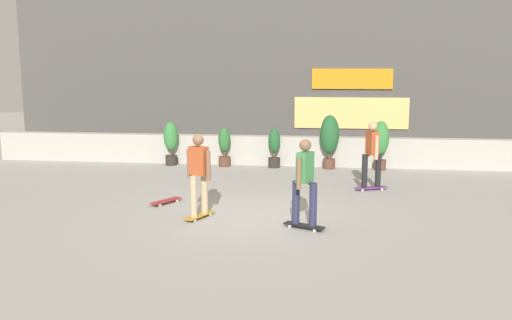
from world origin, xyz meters
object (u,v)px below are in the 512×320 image
potted_plant_2 (274,147)px  skater_far_left (199,172)px  potted_plant_1 (224,146)px  potted_plant_4 (381,142)px  skater_by_wall_right (305,180)px  skateboard_near_camera (166,201)px  skater_far_right (372,152)px  potted_plant_0 (171,141)px  potted_plant_3 (330,137)px

potted_plant_2 → skater_far_left: bearing=-98.9°
potted_plant_1 → potted_plant_4: 4.67m
potted_plant_4 → skater_by_wall_right: size_ratio=0.86×
skateboard_near_camera → potted_plant_4: bearing=43.5°
skater_far_left → skater_far_right: same height
skater_far_left → skateboard_near_camera: (-1.02, 1.09, -0.88)m
potted_plant_0 → potted_plant_2: bearing=0.0°
potted_plant_2 → skateboard_near_camera: (-1.94, -4.81, -0.56)m
potted_plant_0 → potted_plant_1: potted_plant_0 is taller
potted_plant_0 → potted_plant_4: bearing=0.0°
potted_plant_3 → potted_plant_1: bearing=180.0°
skater_far_left → skater_by_wall_right: bearing=-12.1°
potted_plant_0 → potted_plant_2: potted_plant_0 is taller
potted_plant_4 → skater_far_right: size_ratio=0.86×
potted_plant_2 → potted_plant_3: size_ratio=0.74×
potted_plant_4 → skateboard_near_camera: size_ratio=1.83×
potted_plant_0 → skater_by_wall_right: skater_by_wall_right is taller
potted_plant_0 → potted_plant_4: potted_plant_4 is taller
skater_far_left → potted_plant_1: bearing=95.9°
potted_plant_4 → skater_by_wall_right: bearing=-107.0°
skateboard_near_camera → potted_plant_2: bearing=68.0°
potted_plant_4 → potted_plant_0: bearing=180.0°
potted_plant_4 → skater_far_left: 7.16m
skater_far_left → skater_far_right: size_ratio=1.00×
skater_far_left → skateboard_near_camera: 1.73m
skater_by_wall_right → skater_far_right: bearing=67.2°
potted_plant_3 → skater_far_left: skater_far_left is taller
potted_plant_1 → potted_plant_4: bearing=0.0°
potted_plant_1 → potted_plant_3: bearing=0.0°
potted_plant_1 → skater_by_wall_right: (2.72, -6.35, 0.30)m
potted_plant_3 → skateboard_near_camera: (-3.59, -4.81, -0.88)m
potted_plant_2 → skater_far_left: 5.98m
skater_by_wall_right → skateboard_near_camera: skater_by_wall_right is taller
skateboard_near_camera → skater_by_wall_right: bearing=-26.2°
potted_plant_0 → potted_plant_3: potted_plant_3 is taller
potted_plant_4 → skater_far_right: (-0.46, -2.82, 0.10)m
skateboard_near_camera → potted_plant_1: bearing=85.1°
potted_plant_1 → skater_far_right: bearing=-33.8°
skater_far_left → skater_by_wall_right: 2.16m
potted_plant_0 → potted_plant_1: (1.68, 0.00, -0.12)m
potted_plant_1 → skater_by_wall_right: size_ratio=0.71×
potted_plant_4 → skater_by_wall_right: (-1.95, -6.35, 0.10)m
skater_far_right → potted_plant_3: bearing=110.0°
potted_plant_0 → skater_by_wall_right: bearing=-55.3°
potted_plant_0 → skater_by_wall_right: 7.73m
potted_plant_4 → skater_by_wall_right: skater_by_wall_right is taller
potted_plant_2 → skater_far_left: size_ratio=0.70×
potted_plant_0 → skater_far_left: size_ratio=0.80×
potted_plant_2 → potted_plant_1: bearing=-180.0°
skater_far_left → skater_by_wall_right: size_ratio=1.00×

